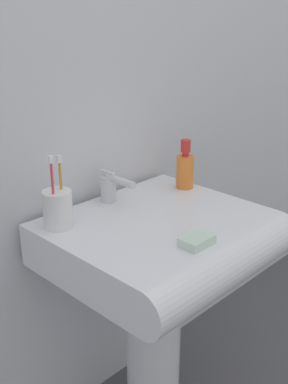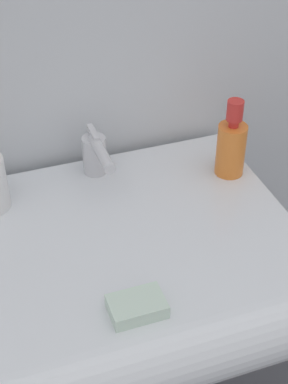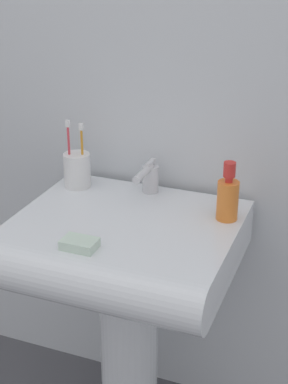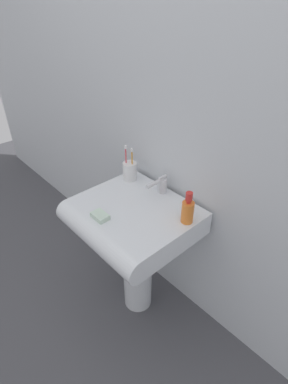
% 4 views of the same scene
% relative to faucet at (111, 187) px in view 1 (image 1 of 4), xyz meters
% --- Properties ---
extents(wall_back, '(5.00, 0.05, 2.40)m').
position_rel_faucet_xyz_m(wall_back, '(0.01, 0.10, 0.39)').
color(wall_back, silver).
rests_on(wall_back, ground).
extents(sink_pedestal, '(0.17, 0.17, 0.63)m').
position_rel_faucet_xyz_m(sink_pedestal, '(0.01, -0.18, -0.49)').
color(sink_pedestal, white).
rests_on(sink_pedestal, ground).
extents(sink_basin, '(0.59, 0.53, 0.12)m').
position_rel_faucet_xyz_m(sink_basin, '(0.01, -0.23, -0.11)').
color(sink_basin, white).
rests_on(sink_basin, sink_pedestal).
extents(faucet, '(0.05, 0.14, 0.10)m').
position_rel_faucet_xyz_m(faucet, '(0.00, 0.00, 0.00)').
color(faucet, silver).
rests_on(faucet, sink_basin).
extents(toothbrush_cup, '(0.08, 0.08, 0.21)m').
position_rel_faucet_xyz_m(toothbrush_cup, '(-0.22, -0.03, 0.00)').
color(toothbrush_cup, white).
rests_on(toothbrush_cup, sink_basin).
extents(soap_bottle, '(0.06, 0.06, 0.16)m').
position_rel_faucet_xyz_m(soap_bottle, '(0.25, -0.08, 0.01)').
color(soap_bottle, orange).
rests_on(soap_bottle, sink_basin).
extents(bar_soap, '(0.09, 0.06, 0.02)m').
position_rel_faucet_xyz_m(bar_soap, '(-0.04, -0.37, -0.04)').
color(bar_soap, silver).
rests_on(bar_soap, sink_basin).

